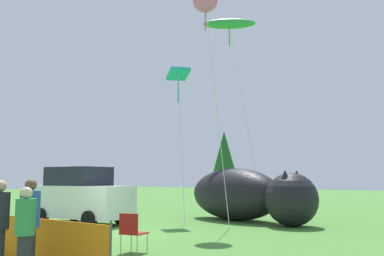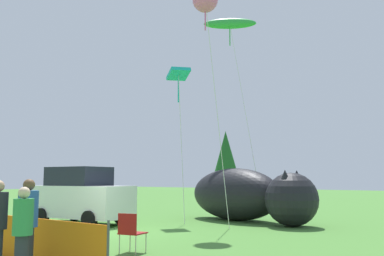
{
  "view_description": "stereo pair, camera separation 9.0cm",
  "coord_description": "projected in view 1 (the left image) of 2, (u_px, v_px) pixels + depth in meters",
  "views": [
    {
      "loc": [
        11.53,
        -9.55,
        1.82
      ],
      "look_at": [
        0.86,
        3.95,
        3.87
      ],
      "focal_mm": 40.0,
      "sensor_mm": 36.0,
      "label": 1
    },
    {
      "loc": [
        11.6,
        -9.49,
        1.82
      ],
      "look_at": [
        0.86,
        3.95,
        3.87
      ],
      "focal_mm": 40.0,
      "sensor_mm": 36.0,
      "label": 2
    }
  ],
  "objects": [
    {
      "name": "kite_teal_diamond",
      "position": [
        178.0,
        76.0,
        19.18
      ],
      "size": [
        1.63,
        1.38,
        6.75
      ],
      "color": "silver",
      "rests_on": "ground"
    },
    {
      "name": "parked_car",
      "position": [
        81.0,
        196.0,
        17.47
      ],
      "size": [
        4.47,
        2.39,
        2.3
      ],
      "rotation": [
        0.0,
        0.0,
        0.12
      ],
      "color": "white",
      "rests_on": "ground"
    },
    {
      "name": "kite_green_fish",
      "position": [
        229.0,
        24.0,
        24.44
      ],
      "size": [
        4.2,
        2.36,
        11.07
      ],
      "color": "silver",
      "rests_on": "ground"
    },
    {
      "name": "spectator_in_grey_shirt",
      "position": [
        25.0,
        229.0,
        7.82
      ],
      "size": [
        0.36,
        0.36,
        1.67
      ],
      "color": "#2D2D38",
      "rests_on": "ground"
    },
    {
      "name": "spectator_in_blue_shirt",
      "position": [
        29.0,
        221.0,
        8.51
      ],
      "size": [
        0.4,
        0.4,
        1.82
      ],
      "color": "#2D2D38",
      "rests_on": "ground"
    },
    {
      "name": "ground_plane",
      "position": [
        99.0,
        233.0,
        14.32
      ],
      "size": [
        120.0,
        120.0,
        0.0
      ],
      "primitive_type": "plane",
      "color": "#477F33"
    },
    {
      "name": "horizon_tree_northeast",
      "position": [
        224.0,
        155.0,
        53.62
      ],
      "size": [
        3.27,
        3.27,
        7.79
      ],
      "color": "brown",
      "rests_on": "ground"
    },
    {
      "name": "folding_chair",
      "position": [
        132.0,
        230.0,
        10.53
      ],
      "size": [
        0.67,
        0.67,
        0.98
      ],
      "rotation": [
        0.0,
        0.0,
        1.81
      ],
      "color": "maroon",
      "rests_on": "ground"
    },
    {
      "name": "safety_fence",
      "position": [
        13.0,
        236.0,
        10.02
      ],
      "size": [
        6.82,
        0.13,
        1.05
      ],
      "rotation": [
        0.0,
        0.0,
        0.01
      ],
      "color": "orange",
      "rests_on": "ground"
    },
    {
      "name": "kite_pink_octopus",
      "position": [
        205.0,
        0.0,
        17.46
      ],
      "size": [
        1.63,
        1.05,
        9.63
      ],
      "color": "silver",
      "rests_on": "ground"
    },
    {
      "name": "inflatable_cat",
      "position": [
        245.0,
        197.0,
        18.43
      ],
      "size": [
        6.93,
        3.6,
        2.29
      ],
      "rotation": [
        0.0,
        0.0,
        -0.26
      ],
      "color": "black",
      "rests_on": "ground"
    }
  ]
}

